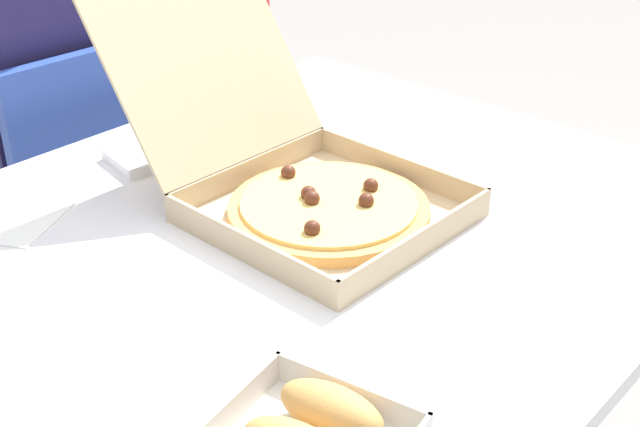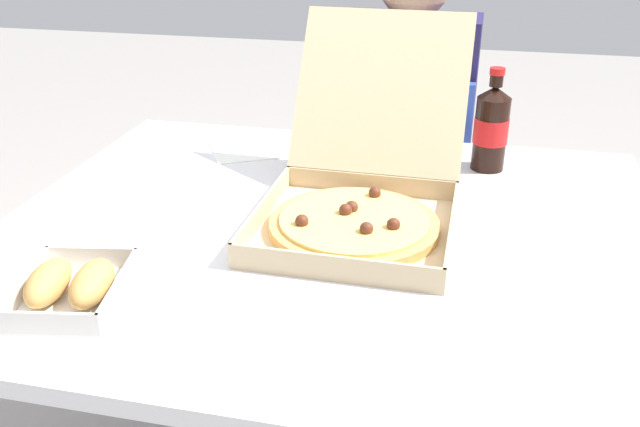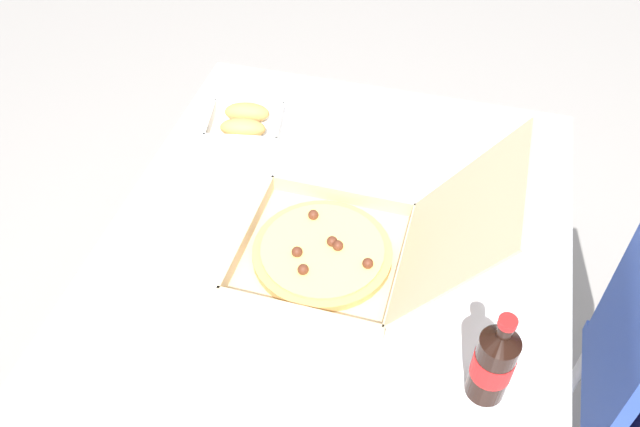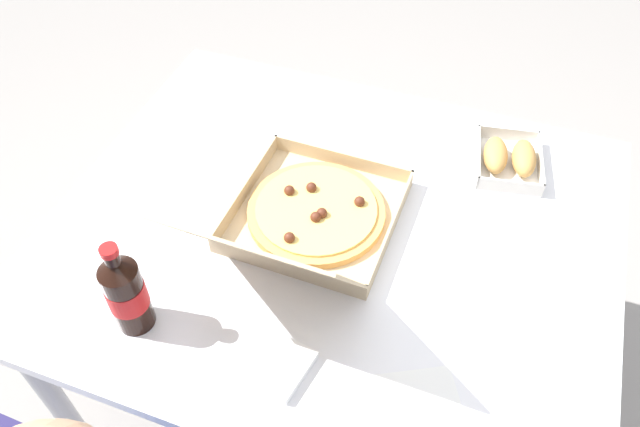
{
  "view_description": "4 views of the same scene",
  "coord_description": "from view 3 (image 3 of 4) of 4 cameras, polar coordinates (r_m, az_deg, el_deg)",
  "views": [
    {
      "loc": [
        -0.79,
        -0.75,
        1.33
      ],
      "look_at": [
        0.0,
        -0.04,
        0.75
      ],
      "focal_mm": 47.11,
      "sensor_mm": 36.0,
      "label": 1
    },
    {
      "loc": [
        0.22,
        -1.09,
        1.28
      ],
      "look_at": [
        -0.02,
        0.01,
        0.73
      ],
      "focal_mm": 38.24,
      "sensor_mm": 36.0,
      "label": 2
    },
    {
      "loc": [
        0.95,
        0.22,
        1.82
      ],
      "look_at": [
        -0.03,
        -0.04,
        0.77
      ],
      "focal_mm": 37.09,
      "sensor_mm": 36.0,
      "label": 3
    },
    {
      "loc": [
        -0.27,
        0.84,
        1.74
      ],
      "look_at": [
        0.03,
        0.0,
        0.75
      ],
      "focal_mm": 34.61,
      "sensor_mm": 36.0,
      "label": 4
    }
  ],
  "objects": [
    {
      "name": "pizza_box_open",
      "position": [
        1.41,
        2.15,
        -2.97
      ],
      "size": [
        0.36,
        0.55,
        0.34
      ],
      "color": "tan",
      "rests_on": "dining_table"
    },
    {
      "name": "napkin_pile",
      "position": [
        1.47,
        14.98,
        -4.51
      ],
      "size": [
        0.13,
        0.13,
        0.02
      ],
      "primitive_type": "cube",
      "rotation": [
        0.0,
        0.0,
        -0.19
      ],
      "color": "white",
      "rests_on": "dining_table"
    },
    {
      "name": "ground_plane",
      "position": [
        2.07,
        0.95,
        -15.76
      ],
      "size": [
        10.0,
        10.0,
        0.0
      ],
      "primitive_type": "plane",
      "color": "gray"
    },
    {
      "name": "cola_bottle",
      "position": [
        1.22,
        14.74,
        -12.33
      ],
      "size": [
        0.07,
        0.07,
        0.22
      ],
      "color": "black",
      "rests_on": "dining_table"
    },
    {
      "name": "dining_table",
      "position": [
        1.53,
        1.24,
        -4.34
      ],
      "size": [
        1.22,
        1.03,
        0.71
      ],
      "color": "white",
      "rests_on": "ground_plane"
    },
    {
      "name": "paper_menu",
      "position": [
        1.64,
        15.76,
        1.5
      ],
      "size": [
        0.26,
        0.23,
        0.0
      ],
      "primitive_type": "cube",
      "rotation": [
        0.0,
        0.0,
        0.48
      ],
      "color": "white",
      "rests_on": "dining_table"
    },
    {
      "name": "bread_side_box",
      "position": [
        1.76,
        -6.48,
        7.85
      ],
      "size": [
        0.18,
        0.21,
        0.06
      ],
      "color": "white",
      "rests_on": "dining_table"
    }
  ]
}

